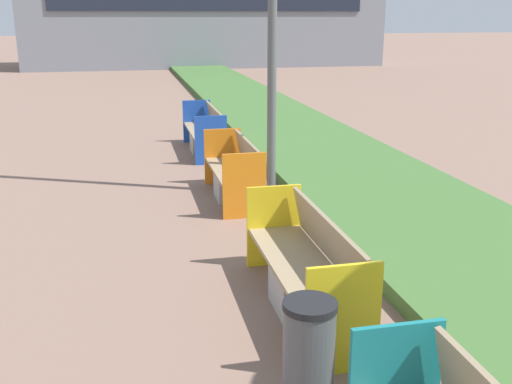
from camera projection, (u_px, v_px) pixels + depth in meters
planter_grass_strip at (336, 161)px, 11.35m from camera, size 2.80×120.00×0.18m
building_backdrop at (204, 6)px, 33.07m from camera, size 19.24×5.25×6.42m
bench_yellow_frame at (306, 273)px, 5.77m from camera, size 0.65×2.27×0.94m
bench_orange_frame at (235, 176)px, 9.26m from camera, size 0.65×1.91×0.94m
bench_blue_frame at (205, 135)px, 12.43m from camera, size 0.65×2.22×0.94m
litter_bin at (309, 361)px, 4.17m from camera, size 0.38×0.38×0.90m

